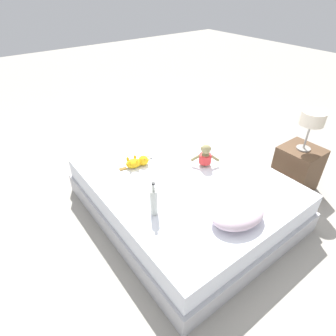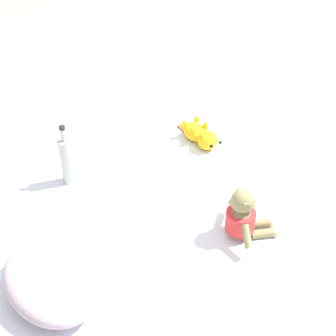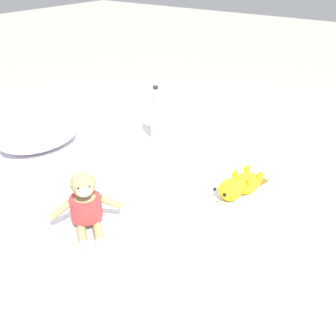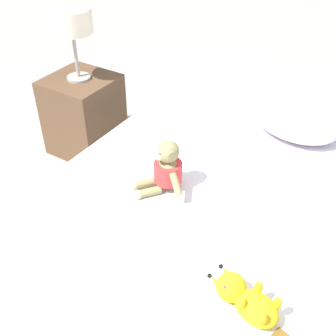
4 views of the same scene
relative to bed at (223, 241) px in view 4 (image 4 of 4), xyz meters
name	(u,v)px [view 4 (image 4 of 4)]	position (x,y,z in m)	size (l,w,h in m)	color
ground_plane	(220,271)	(0.00, 0.00, -0.20)	(16.00, 16.00, 0.00)	#9E998E
bed	(223,241)	(0.00, 0.00, 0.00)	(1.60, 1.94, 0.41)	#B2B2B7
pillow	(296,122)	(0.05, 0.69, 0.28)	(0.49, 0.39, 0.14)	silver
plush_monkey	(166,169)	(-0.29, -0.03, 0.30)	(0.26, 0.25, 0.24)	#8E8456
plush_yellow_creature	(246,299)	(0.26, -0.41, 0.26)	(0.33, 0.16, 0.10)	yellow
nightstand	(84,115)	(-1.21, 0.46, 0.05)	(0.39, 0.39, 0.50)	brown
bedside_lamp	(71,23)	(-1.21, 0.46, 0.62)	(0.23, 0.23, 0.41)	gray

